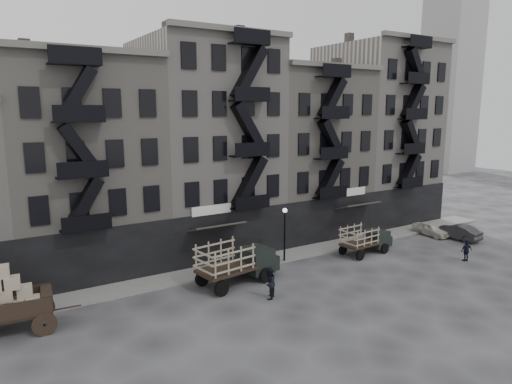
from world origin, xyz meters
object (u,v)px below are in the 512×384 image
stake_truck_west (237,259)px  car_east (431,229)px  policeman (466,251)px  car_far (457,232)px  pedestrian_mid (269,283)px  wagon (5,295)px  stake_truck_east (366,237)px

stake_truck_west → car_east: stake_truck_west is taller
car_east → policeman: size_ratio=2.15×
car_far → pedestrian_mid: (-21.79, -2.01, 0.33)m
wagon → pedestrian_mid: 14.56m
wagon → policeman: bearing=-4.8°
wagon → stake_truck_west: wagon is taller
policeman → pedestrian_mid: bearing=5.5°
car_far → stake_truck_west: bearing=-7.1°
wagon → stake_truck_west: bearing=4.5°
stake_truck_east → pedestrian_mid: size_ratio=2.42×
wagon → policeman: 31.52m
stake_truck_east → pedestrian_mid: bearing=-168.2°
wagon → car_east: (34.86, 0.48, -1.51)m
stake_truck_west → car_far: (22.22, -1.28, -1.00)m
stake_truck_east → car_east: stake_truck_east is taller
stake_truck_east → pedestrian_mid: 12.12m
car_east → pedestrian_mid: size_ratio=1.78×
car_far → policeman: size_ratio=2.47×
stake_truck_west → policeman: bearing=-25.3°
car_far → wagon: bearing=-6.2°
car_east → stake_truck_west: bearing=-176.3°
wagon → stake_truck_east: wagon is taller
pedestrian_mid → policeman: size_ratio=1.20×
stake_truck_west → pedestrian_mid: size_ratio=3.03×
wagon → pedestrian_mid: wagon is taller
pedestrian_mid → stake_truck_east: bearing=151.9°
stake_truck_west → car_far: 22.28m
car_east → pedestrian_mid: pedestrian_mid is taller
stake_truck_east → car_east: size_ratio=1.35×
car_far → pedestrian_mid: 21.88m
car_east → policeman: policeman is taller
stake_truck_west → car_east: (21.21, 0.71, -1.07)m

